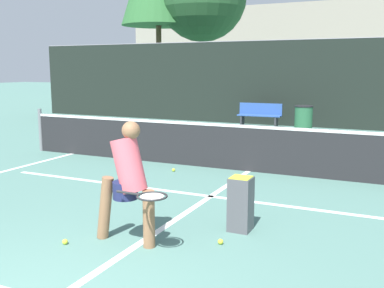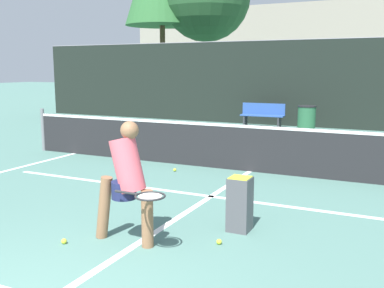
{
  "view_description": "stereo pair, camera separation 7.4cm",
  "coord_description": "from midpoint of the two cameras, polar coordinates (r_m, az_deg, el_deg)",
  "views": [
    {
      "loc": [
        2.72,
        -2.16,
        2.07
      ],
      "look_at": [
        -0.08,
        3.86,
        0.95
      ],
      "focal_mm": 42.0,
      "sensor_mm": 36.0,
      "label": 1
    },
    {
      "loc": [
        2.79,
        -2.13,
        2.07
      ],
      "look_at": [
        -0.08,
        3.86,
        0.95
      ],
      "focal_mm": 42.0,
      "sensor_mm": 36.0,
      "label": 2
    }
  ],
  "objects": [
    {
      "name": "court_service_line",
      "position": [
        7.4,
        2.1,
        -6.65
      ],
      "size": [
        8.25,
        0.1,
        0.01
      ],
      "primitive_type": "cube",
      "color": "white",
      "rests_on": "ground"
    },
    {
      "name": "court_center_mark",
      "position": [
        6.65,
        -0.83,
        -8.54
      ],
      "size": [
        0.1,
        5.74,
        0.01
      ],
      "primitive_type": "cube",
      "color": "white",
      "rests_on": "ground"
    },
    {
      "name": "net",
      "position": [
        9.12,
        7.02,
        -0.33
      ],
      "size": [
        11.09,
        0.09,
        1.07
      ],
      "color": "slate",
      "rests_on": "ground"
    },
    {
      "name": "fence_back",
      "position": [
        16.41,
        15.42,
        7.38
      ],
      "size": [
        24.0,
        0.06,
        3.09
      ],
      "color": "black",
      "rests_on": "ground"
    },
    {
      "name": "player_practicing",
      "position": [
        5.33,
        -8.52,
        -4.35
      ],
      "size": [
        1.11,
        0.57,
        1.48
      ],
      "rotation": [
        0.0,
        0.0,
        -0.01
      ],
      "color": "#8C6042",
      "rests_on": "ground"
    },
    {
      "name": "tennis_ball_scattered_1",
      "position": [
        5.68,
        -16.19,
        -11.83
      ],
      "size": [
        0.07,
        0.07,
        0.07
      ],
      "primitive_type": "sphere",
      "color": "#D1E033",
      "rests_on": "ground"
    },
    {
      "name": "tennis_ball_scattered_2",
      "position": [
        9.14,
        -2.59,
        -3.3
      ],
      "size": [
        0.07,
        0.07,
        0.07
      ],
      "primitive_type": "sphere",
      "color": "#D1E033",
      "rests_on": "ground"
    },
    {
      "name": "tennis_ball_scattered_3",
      "position": [
        5.48,
        3.24,
        -12.27
      ],
      "size": [
        0.07,
        0.07,
        0.07
      ],
      "primitive_type": "sphere",
      "color": "#D1E033",
      "rests_on": "ground"
    },
    {
      "name": "ball_hopper",
      "position": [
        5.84,
        5.84,
        -7.4
      ],
      "size": [
        0.28,
        0.28,
        0.71
      ],
      "color": "#4C4C51",
      "rests_on": "ground"
    },
    {
      "name": "courtside_bench",
      "position": [
        15.96,
        8.46,
        3.71
      ],
      "size": [
        1.53,
        0.43,
        0.86
      ],
      "rotation": [
        0.0,
        0.0,
        0.03
      ],
      "color": "#2D519E",
      "rests_on": "ground"
    },
    {
      "name": "trash_bin",
      "position": [
        15.23,
        13.84,
        3.15
      ],
      "size": [
        0.6,
        0.6,
        0.86
      ],
      "color": "#28603D",
      "rests_on": "ground"
    },
    {
      "name": "parked_car",
      "position": [
        18.9,
        11.93,
        4.89
      ],
      "size": [
        1.61,
        4.14,
        1.4
      ],
      "color": "#B7B7BC",
      "rests_on": "ground"
    },
    {
      "name": "building_far",
      "position": [
        34.54,
        20.78,
        11.13
      ],
      "size": [
        36.0,
        2.4,
        6.73
      ],
      "primitive_type": "cube",
      "color": "gray",
      "rests_on": "ground"
    }
  ]
}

